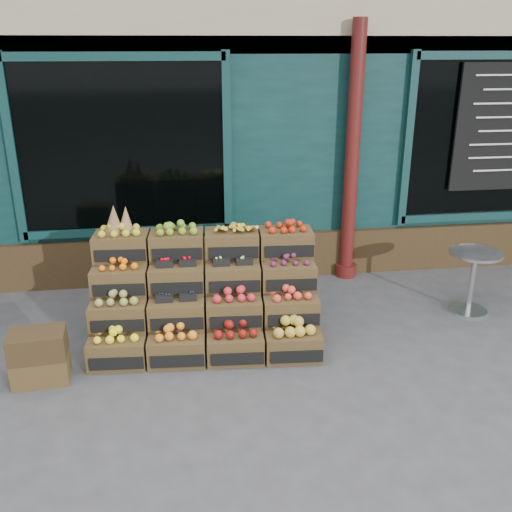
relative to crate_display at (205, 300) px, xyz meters
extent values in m
plane|color=#424245|center=(0.74, -0.59, -0.43)|extent=(60.00, 60.00, 0.00)
cube|color=#0E3030|center=(0.74, 4.61, 1.97)|extent=(12.00, 6.00, 4.80)
cube|color=#0E3030|center=(0.74, 1.66, 1.07)|extent=(12.00, 0.12, 3.00)
cube|color=#392916|center=(0.74, 1.59, -0.13)|extent=(12.00, 0.18, 0.60)
cube|color=black|center=(-0.86, 1.59, 1.32)|extent=(2.40, 0.06, 2.00)
cube|color=black|center=(3.94, 1.59, 1.32)|extent=(2.40, 0.06, 2.00)
cylinder|color=#4F1412|center=(1.94, 1.46, 1.17)|extent=(0.18, 0.18, 3.20)
cube|color=black|center=(3.94, 1.51, 1.47)|extent=(1.30, 0.04, 1.60)
cube|color=#4C391D|center=(-0.88, -0.40, -0.30)|extent=(0.57, 0.42, 0.27)
cube|color=black|center=(-0.89, -0.60, -0.33)|extent=(0.50, 0.05, 0.12)
cube|color=yellow|center=(-0.88, -0.40, -0.12)|extent=(0.46, 0.32, 0.09)
cube|color=#4C391D|center=(-0.31, -0.43, -0.30)|extent=(0.57, 0.42, 0.27)
cube|color=black|center=(-0.32, -0.64, -0.33)|extent=(0.50, 0.05, 0.12)
cube|color=orange|center=(-0.31, -0.43, -0.11)|extent=(0.46, 0.32, 0.10)
cube|color=#4C391D|center=(0.26, -0.47, -0.30)|extent=(0.57, 0.42, 0.27)
cube|color=black|center=(0.24, -0.67, -0.33)|extent=(0.50, 0.05, 0.12)
cube|color=maroon|center=(0.26, -0.47, -0.11)|extent=(0.46, 0.32, 0.10)
cube|color=#4C391D|center=(0.82, -0.51, -0.30)|extent=(0.57, 0.42, 0.27)
cube|color=black|center=(0.81, -0.71, -0.33)|extent=(0.50, 0.05, 0.12)
cube|color=gold|center=(0.82, -0.51, -0.10)|extent=(0.46, 0.32, 0.13)
cube|color=#4C391D|center=(-0.86, -0.16, -0.02)|extent=(0.57, 0.42, 0.27)
cube|color=black|center=(-0.87, -0.37, -0.05)|extent=(0.50, 0.05, 0.12)
cube|color=olive|center=(-0.86, -0.16, 0.16)|extent=(0.46, 0.32, 0.09)
cube|color=#4C391D|center=(-0.29, -0.20, -0.02)|extent=(0.57, 0.42, 0.27)
cube|color=black|center=(-0.31, -0.41, -0.05)|extent=(0.50, 0.05, 0.12)
cube|color=#1A1B3C|center=(-0.29, -0.20, 0.13)|extent=(0.46, 0.32, 0.03)
cube|color=#4C391D|center=(0.27, -0.24, -0.02)|extent=(0.57, 0.42, 0.27)
cube|color=black|center=(0.26, -0.44, -0.05)|extent=(0.50, 0.05, 0.12)
cube|color=red|center=(0.27, -0.24, 0.16)|extent=(0.46, 0.32, 0.09)
cube|color=#4C391D|center=(0.84, -0.28, -0.02)|extent=(0.57, 0.42, 0.27)
cube|color=black|center=(0.83, -0.48, -0.05)|extent=(0.50, 0.05, 0.12)
cube|color=#E7422C|center=(0.84, -0.28, 0.16)|extent=(0.46, 0.32, 0.09)
cube|color=#4C391D|center=(-0.84, 0.07, 0.25)|extent=(0.57, 0.42, 0.27)
cube|color=black|center=(-0.86, -0.14, 0.22)|extent=(0.50, 0.05, 0.12)
cube|color=orange|center=(-0.84, 0.07, 0.42)|extent=(0.46, 0.32, 0.07)
cube|color=#4C391D|center=(-0.28, 0.03, 0.25)|extent=(0.57, 0.42, 0.27)
cube|color=black|center=(-0.29, -0.17, 0.22)|extent=(0.50, 0.05, 0.12)
cube|color=#B60816|center=(-0.28, 0.03, 0.40)|extent=(0.46, 0.32, 0.04)
cube|color=#4C391D|center=(0.29, -0.01, 0.25)|extent=(0.57, 0.42, 0.27)
cube|color=black|center=(0.28, -0.21, 0.22)|extent=(0.50, 0.05, 0.12)
cube|color=#A7D763|center=(0.29, -0.01, 0.40)|extent=(0.46, 0.32, 0.03)
cube|color=#4C391D|center=(0.86, -0.05, 0.25)|extent=(0.57, 0.42, 0.27)
cube|color=black|center=(0.84, -0.25, 0.22)|extent=(0.50, 0.05, 0.12)
cube|color=#561A3B|center=(0.86, -0.05, 0.42)|extent=(0.46, 0.32, 0.07)
cube|color=#4C391D|center=(-0.83, 0.30, 0.52)|extent=(0.57, 0.42, 0.27)
cube|color=black|center=(-0.84, 0.10, 0.50)|extent=(0.50, 0.05, 0.12)
cube|color=gold|center=(-0.83, 0.30, 0.71)|extent=(0.46, 0.32, 0.09)
cube|color=#4C391D|center=(-0.26, 0.26, 0.52)|extent=(0.57, 0.42, 0.27)
cube|color=black|center=(-0.28, 0.06, 0.50)|extent=(0.50, 0.05, 0.12)
cube|color=olive|center=(-0.26, 0.26, 0.71)|extent=(0.46, 0.32, 0.09)
cube|color=#4C391D|center=(0.30, 0.22, 0.52)|extent=(0.57, 0.42, 0.27)
cube|color=black|center=(0.29, 0.02, 0.50)|extent=(0.50, 0.05, 0.12)
cube|color=gold|center=(0.30, 0.22, 0.70)|extent=(0.46, 0.32, 0.08)
cube|color=#4C391D|center=(0.87, 0.18, 0.52)|extent=(0.57, 0.42, 0.27)
cube|color=black|center=(0.86, -0.02, 0.50)|extent=(0.50, 0.05, 0.12)
cube|color=#B1270E|center=(0.87, 0.18, 0.70)|extent=(0.46, 0.32, 0.08)
cube|color=#392916|center=(-0.01, -0.22, -0.30)|extent=(2.27, 0.53, 0.27)
cube|color=#392916|center=(0.01, 0.01, -0.16)|extent=(2.27, 0.53, 0.55)
cube|color=#392916|center=(0.02, 0.24, -0.02)|extent=(2.27, 0.53, 0.82)
cone|color=olive|center=(-0.88, 0.30, 0.82)|extent=(0.19, 0.19, 0.32)
cone|color=olive|center=(-0.77, 0.34, 0.80)|extent=(0.17, 0.17, 0.27)
cube|color=#4C391D|center=(-1.55, -0.61, -0.31)|extent=(0.52, 0.39, 0.25)
cube|color=#392916|center=(-1.55, -0.61, -0.06)|extent=(0.52, 0.39, 0.25)
cylinder|color=silver|center=(3.04, 0.19, -0.42)|extent=(0.43, 0.43, 0.03)
cylinder|color=silver|center=(3.04, 0.19, -0.07)|extent=(0.06, 0.06, 0.70)
cylinder|color=silver|center=(3.04, 0.19, 0.29)|extent=(0.59, 0.59, 0.03)
imported|color=#164F1E|center=(-0.54, 2.17, 0.67)|extent=(0.94, 0.77, 2.21)
camera|label=1|loc=(-0.23, -5.37, 2.49)|focal=40.00mm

